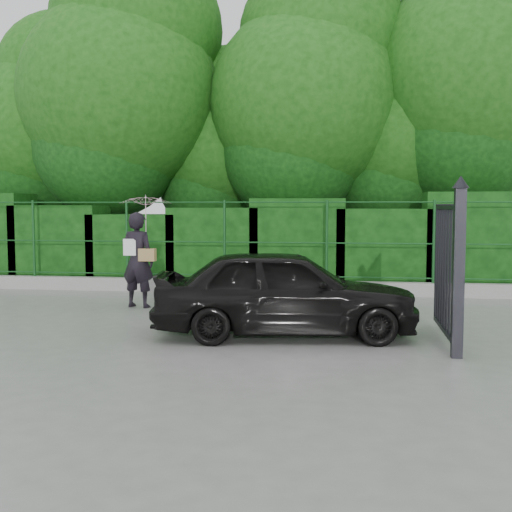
# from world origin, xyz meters

# --- Properties ---
(ground) EXTENTS (80.00, 80.00, 0.00)m
(ground) POSITION_xyz_m (0.00, 0.00, 0.00)
(ground) COLOR gray
(kerb) EXTENTS (14.00, 0.25, 0.30)m
(kerb) POSITION_xyz_m (0.00, 4.50, 0.15)
(kerb) COLOR #9E9E99
(kerb) RESTS_ON ground
(fence) EXTENTS (14.13, 0.06, 1.80)m
(fence) POSITION_xyz_m (0.22, 4.50, 1.20)
(fence) COLOR #14441A
(fence) RESTS_ON kerb
(hedge) EXTENTS (14.20, 1.20, 2.28)m
(hedge) POSITION_xyz_m (0.03, 5.50, 1.03)
(hedge) COLOR black
(hedge) RESTS_ON ground
(trees) EXTENTS (17.10, 6.15, 8.08)m
(trees) POSITION_xyz_m (1.14, 7.74, 4.62)
(trees) COLOR black
(trees) RESTS_ON ground
(gate) EXTENTS (0.22, 2.33, 2.36)m
(gate) POSITION_xyz_m (4.60, -0.72, 1.19)
(gate) COLOR black
(gate) RESTS_ON ground
(woman) EXTENTS (1.01, 1.00, 2.19)m
(woman) POSITION_xyz_m (-0.77, 2.23, 1.42)
(woman) COLOR black
(woman) RESTS_ON ground
(car) EXTENTS (4.14, 2.10, 1.35)m
(car) POSITION_xyz_m (2.25, -0.12, 0.68)
(car) COLOR black
(car) RESTS_ON ground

